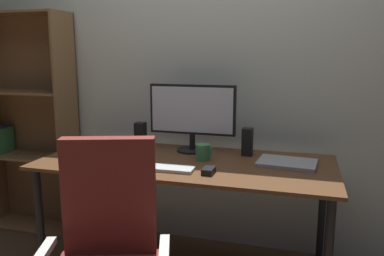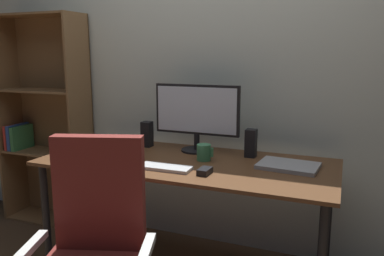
# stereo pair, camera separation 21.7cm
# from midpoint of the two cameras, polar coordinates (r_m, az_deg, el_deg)

# --- Properties ---
(back_wall) EXTENTS (6.40, 0.10, 2.60)m
(back_wall) POSITION_cam_midpoint_polar(r_m,az_deg,el_deg) (2.71, 6.02, 9.64)
(back_wall) COLOR beige
(back_wall) RESTS_ON ground
(desk) EXTENTS (1.71, 0.75, 0.74)m
(desk) POSITION_cam_midpoint_polar(r_m,az_deg,el_deg) (2.30, 1.93, -6.69)
(desk) COLOR #56351E
(desk) RESTS_ON ground
(monitor) EXTENTS (0.56, 0.20, 0.43)m
(monitor) POSITION_cam_midpoint_polar(r_m,az_deg,el_deg) (2.45, 3.25, 2.16)
(monitor) COLOR black
(monitor) RESTS_ON desk
(keyboard) EXTENTS (0.29, 0.11, 0.02)m
(keyboard) POSITION_cam_midpoint_polar(r_m,az_deg,el_deg) (2.11, -1.01, -5.91)
(keyboard) COLOR #B7BABC
(keyboard) RESTS_ON desk
(mouse) EXTENTS (0.06, 0.10, 0.03)m
(mouse) POSITION_cam_midpoint_polar(r_m,az_deg,el_deg) (2.03, 4.99, -6.42)
(mouse) COLOR black
(mouse) RESTS_ON desk
(coffee_mug) EXTENTS (0.10, 0.08, 0.10)m
(coffee_mug) POSITION_cam_midpoint_polar(r_m,az_deg,el_deg) (2.27, 4.52, -3.64)
(coffee_mug) COLOR #387F51
(coffee_mug) RESTS_ON desk
(laptop) EXTENTS (0.34, 0.26, 0.02)m
(laptop) POSITION_cam_midpoint_polar(r_m,az_deg,el_deg) (2.23, 16.79, -5.39)
(laptop) COLOR #99999E
(laptop) RESTS_ON desk
(speaker_left) EXTENTS (0.06, 0.07, 0.17)m
(speaker_left) POSITION_cam_midpoint_polar(r_m,az_deg,el_deg) (2.60, -4.29, -0.93)
(speaker_left) COLOR black
(speaker_left) RESTS_ON desk
(speaker_right) EXTENTS (0.06, 0.07, 0.17)m
(speaker_right) POSITION_cam_midpoint_polar(r_m,az_deg,el_deg) (2.38, 11.29, -2.24)
(speaker_right) COLOR black
(speaker_right) RESTS_ON desk
(bookshelf) EXTENTS (0.73, 0.28, 1.65)m
(bookshelf) POSITION_cam_midpoint_polar(r_m,az_deg,el_deg) (3.28, -19.05, 0.78)
(bookshelf) COLOR brown
(bookshelf) RESTS_ON ground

